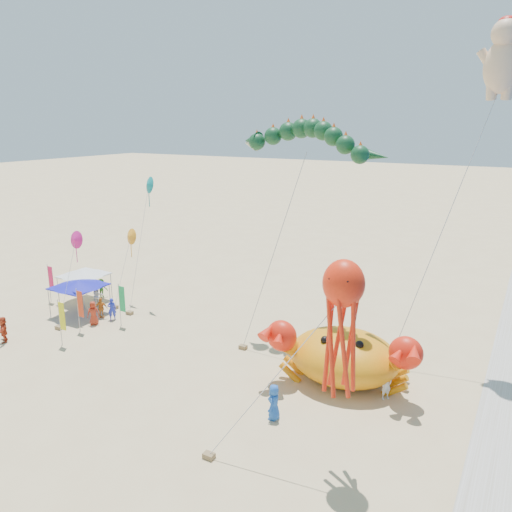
{
  "coord_description": "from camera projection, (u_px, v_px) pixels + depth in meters",
  "views": [
    {
      "loc": [
        12.26,
        -23.18,
        14.28
      ],
      "look_at": [
        -2.0,
        2.0,
        6.5
      ],
      "focal_mm": 35.0,
      "sensor_mm": 36.0,
      "label": 1
    }
  ],
  "objects": [
    {
      "name": "ground",
      "position": [
        269.0,
        376.0,
        29.02
      ],
      "size": [
        320.0,
        320.0,
        0.0
      ],
      "primitive_type": "plane",
      "color": "#D1B784",
      "rests_on": "ground"
    },
    {
      "name": "foam_strip",
      "position": [
        495.0,
        438.0,
        23.31
      ],
      "size": [
        320.0,
        320.0,
        0.0
      ],
      "primitive_type": "plane",
      "color": "silver",
      "rests_on": "ground"
    },
    {
      "name": "crab_inflatable",
      "position": [
        343.0,
        355.0,
        28.0
      ],
      "size": [
        8.42,
        6.2,
        3.69
      ],
      "color": "orange",
      "rests_on": "ground"
    },
    {
      "name": "dragon_kite",
      "position": [
        305.0,
        144.0,
        29.81
      ],
      "size": [
        10.15,
        4.74,
        14.15
      ],
      "color": "#103A1D",
      "rests_on": "ground"
    },
    {
      "name": "cherub_kite",
      "position": [
        503.0,
        57.0,
        27.13
      ],
      "size": [
        5.17,
        5.31,
        19.78
      ],
      "color": "beige",
      "rests_on": "ground"
    },
    {
      "name": "octopus_kite",
      "position": [
        341.0,
        318.0,
        19.66
      ],
      "size": [
        6.08,
        3.2,
        9.2
      ],
      "color": "#FF2A0D",
      "rests_on": "ground"
    },
    {
      "name": "canopy_blue",
      "position": [
        79.0,
        284.0,
        37.73
      ],
      "size": [
        3.69,
        3.69,
        2.71
      ],
      "color": "gray",
      "rests_on": "ground"
    },
    {
      "name": "canopy_white",
      "position": [
        84.0,
        273.0,
        40.53
      ],
      "size": [
        3.49,
        3.49,
        2.71
      ],
      "color": "gray",
      "rests_on": "ground"
    },
    {
      "name": "feather_flags",
      "position": [
        78.0,
        299.0,
        35.73
      ],
      "size": [
        9.2,
        5.28,
        3.2
      ],
      "color": "gray",
      "rests_on": "ground"
    },
    {
      "name": "beachgoers",
      "position": [
        108.0,
        321.0,
        34.86
      ],
      "size": [
        26.23,
        10.94,
        1.84
      ],
      "color": "#212EC2",
      "rests_on": "ground"
    },
    {
      "name": "small_kites",
      "position": [
        117.0,
        230.0,
        37.83
      ],
      "size": [
        3.89,
        8.7,
        10.31
      ],
      "color": "#D1177A",
      "rests_on": "ground"
    }
  ]
}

